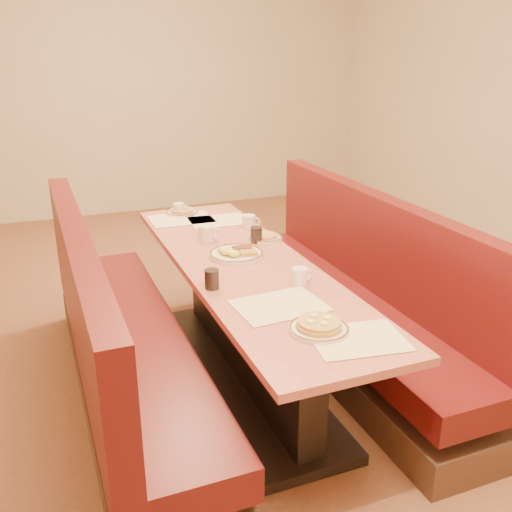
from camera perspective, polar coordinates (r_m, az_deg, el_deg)
name	(u,v)px	position (r m, az deg, el deg)	size (l,w,h in m)	color
ground	(246,378)	(3.54, -1.03, -12.11)	(8.00, 8.00, 0.00)	#9E6647
room_envelope	(243,38)	(2.99, -1.28, 20.93)	(6.04, 8.04, 2.82)	beige
diner_table	(245,323)	(3.36, -1.07, -6.71)	(0.70, 2.50, 0.75)	black
booth_left	(119,348)	(3.21, -13.54, -8.94)	(0.55, 2.50, 1.05)	#4C3326
booth_right	(354,305)	(3.66, 9.75, -4.85)	(0.55, 2.50, 1.05)	#4C3326
placemat_near_left	(279,305)	(2.68, 2.36, -4.96)	(0.41, 0.31, 0.00)	#F8E4C2
placemat_near_right	(358,339)	(2.43, 10.16, -8.18)	(0.39, 0.29, 0.00)	#F8E4C2
placemat_far_left	(181,219)	(4.04, -7.47, 3.69)	(0.43, 0.32, 0.00)	#F8E4C2
placemat_far_right	(219,220)	(3.98, -3.75, 3.57)	(0.40, 0.30, 0.00)	#F8E4C2
pancake_plate	(319,327)	(2.47, 6.30, -7.05)	(0.26, 0.26, 0.06)	white
eggs_plate	(236,253)	(3.30, -2.03, 0.28)	(0.32, 0.32, 0.06)	white
extra_plate_mid	(265,237)	(3.59, 0.92, 1.91)	(0.22, 0.22, 0.04)	white
extra_plate_far	(182,212)	(4.18, -7.41, 4.42)	(0.24, 0.24, 0.05)	white
coffee_mug_a	(300,276)	(2.92, 4.41, -2.00)	(0.12, 0.08, 0.09)	white
coffee_mug_b	(207,233)	(3.56, -4.92, 2.28)	(0.13, 0.09, 0.10)	white
coffee_mug_c	(249,222)	(3.80, -0.67, 3.45)	(0.12, 0.09, 0.09)	white
coffee_mug_d	(179,209)	(4.16, -7.68, 4.73)	(0.11, 0.08, 0.08)	white
soda_tumbler_near	(212,279)	(2.86, -4.44, -2.32)	(0.07, 0.07, 0.10)	black
soda_tumbler_mid	(256,235)	(3.52, 0.03, 2.13)	(0.07, 0.07, 0.10)	black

